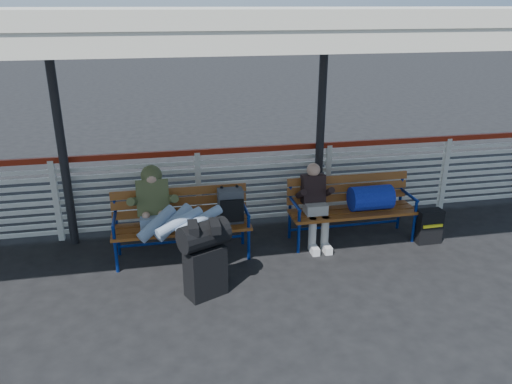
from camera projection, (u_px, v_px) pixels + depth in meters
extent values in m
plane|color=black|center=(216.00, 295.00, 5.86)|extent=(60.00, 60.00, 0.00)
cube|color=silver|center=(199.00, 191.00, 7.39)|extent=(12.00, 0.04, 1.04)
cube|color=maroon|center=(197.00, 152.00, 7.17)|extent=(12.00, 0.06, 0.08)
cube|color=silver|center=(198.00, 15.00, 5.59)|extent=(12.60, 3.60, 0.16)
cube|color=silver|center=(218.00, 37.00, 4.03)|extent=(12.60, 0.06, 0.30)
cylinder|color=black|center=(61.00, 141.00, 6.60)|extent=(0.12, 0.12, 3.00)
cylinder|color=black|center=(321.00, 128.00, 7.26)|extent=(0.12, 0.12, 3.00)
cube|color=black|center=(205.00, 271.00, 5.76)|extent=(0.52, 0.43, 0.61)
cylinder|color=black|center=(204.00, 235.00, 5.59)|extent=(0.64, 0.52, 0.31)
cube|color=brown|center=(182.00, 228.00, 6.54)|extent=(1.80, 0.50, 0.04)
cube|color=brown|center=(180.00, 201.00, 6.68)|extent=(1.80, 0.10, 0.40)
cylinder|color=navy|center=(116.00, 256.00, 6.28)|extent=(0.04, 0.04, 0.45)
cylinder|color=navy|center=(249.00, 244.00, 6.59)|extent=(0.04, 0.04, 0.45)
cylinder|color=navy|center=(117.00, 225.00, 6.63)|extent=(0.04, 0.04, 0.90)
cylinder|color=navy|center=(242.00, 215.00, 6.95)|extent=(0.04, 0.04, 0.90)
cube|color=#4C4D53|center=(231.00, 206.00, 6.59)|extent=(0.33, 0.20, 0.46)
cube|color=brown|center=(353.00, 212.00, 7.03)|extent=(1.80, 0.50, 0.04)
cube|color=brown|center=(348.00, 188.00, 7.18)|extent=(1.80, 0.10, 0.40)
cylinder|color=navy|center=(299.00, 238.00, 6.77)|extent=(0.04, 0.04, 0.45)
cylinder|color=navy|center=(414.00, 227.00, 7.09)|extent=(0.04, 0.04, 0.45)
cylinder|color=navy|center=(290.00, 209.00, 7.12)|extent=(0.04, 0.04, 0.90)
cylinder|color=navy|center=(400.00, 201.00, 7.44)|extent=(0.04, 0.04, 0.90)
cylinder|color=#100E81|center=(371.00, 198.00, 7.01)|extent=(0.59, 0.35, 0.35)
cube|color=#92A1C5|center=(155.00, 222.00, 6.49)|extent=(0.36, 0.26, 0.18)
cube|color=#45502A|center=(153.00, 198.00, 6.58)|extent=(0.42, 0.38, 0.53)
sphere|color=#45502A|center=(151.00, 176.00, 6.57)|extent=(0.28, 0.28, 0.28)
sphere|color=tan|center=(151.00, 177.00, 6.54)|extent=(0.21, 0.21, 0.21)
cube|color=black|center=(193.00, 228.00, 5.47)|extent=(0.11, 0.27, 0.10)
cube|color=black|center=(215.00, 226.00, 5.52)|extent=(0.11, 0.27, 0.10)
cube|color=#B3ACA2|center=(315.00, 209.00, 6.93)|extent=(0.30, 0.24, 0.16)
cube|color=black|center=(313.00, 189.00, 6.97)|extent=(0.32, 0.23, 0.42)
sphere|color=tan|center=(313.00, 170.00, 6.89)|extent=(0.19, 0.19, 0.19)
cylinder|color=#B3ACA2|center=(312.00, 234.00, 6.85)|extent=(0.11, 0.11, 0.46)
cylinder|color=#B3ACA2|center=(325.00, 233.00, 6.89)|extent=(0.11, 0.11, 0.46)
cube|color=silver|center=(314.00, 249.00, 6.83)|extent=(0.10, 0.24, 0.10)
cube|color=silver|center=(326.00, 248.00, 6.86)|extent=(0.10, 0.24, 0.10)
cube|color=black|center=(429.00, 226.00, 7.07)|extent=(0.36, 0.20, 0.49)
cube|color=yellow|center=(433.00, 226.00, 6.95)|extent=(0.30, 0.02, 0.04)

